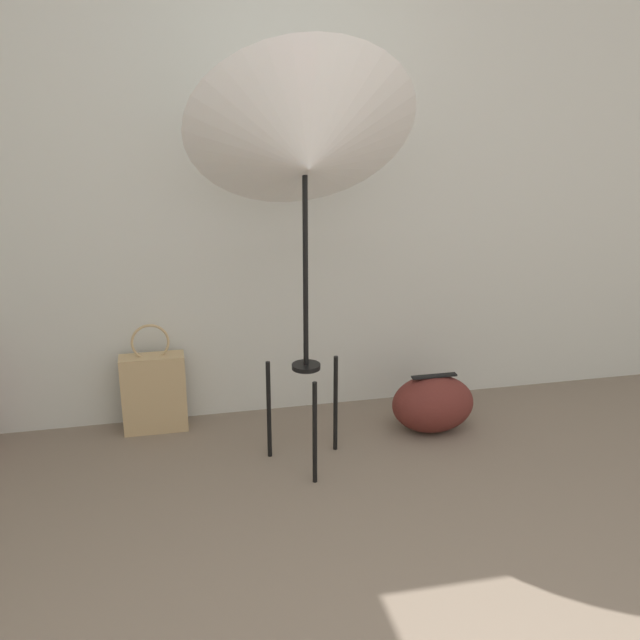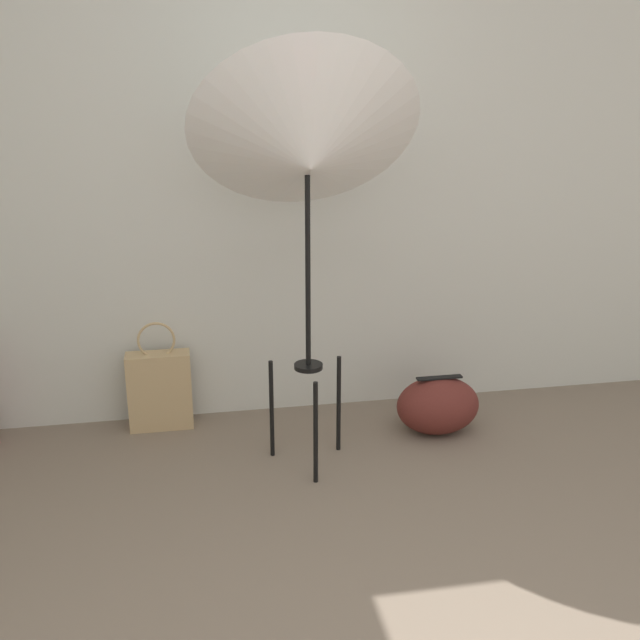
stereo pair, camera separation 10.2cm
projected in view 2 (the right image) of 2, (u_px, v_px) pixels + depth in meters
The scene contains 4 objects.
wall_back at pixel (241, 154), 3.48m from camera, with size 8.00×0.05×2.60m.
photo_umbrella at pixel (307, 150), 2.92m from camera, with size 0.94×0.79×1.80m.
tote_bag at pixel (160, 389), 3.62m from camera, with size 0.30×0.11×0.54m.
duffel_bag at pixel (438, 405), 3.59m from camera, with size 0.40×0.28×0.29m.
Camera 2 is at (-0.27, -1.01, 1.66)m, focal length 42.00 mm.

